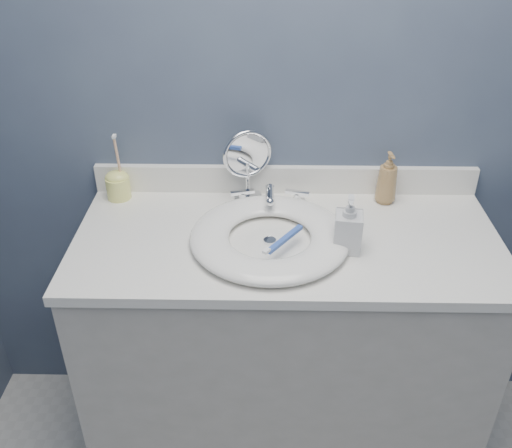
{
  "coord_description": "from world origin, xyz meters",
  "views": [
    {
      "loc": [
        -0.06,
        -0.39,
        1.78
      ],
      "look_at": [
        -0.09,
        0.94,
        0.94
      ],
      "focal_mm": 40.0,
      "sensor_mm": 36.0,
      "label": 1
    }
  ],
  "objects_px": {
    "soap_bottle_amber": "(387,178)",
    "toothbrush_holder": "(118,184)",
    "makeup_mirror": "(248,162)",
    "soap_bottle_clear": "(349,224)"
  },
  "relations": [
    {
      "from": "soap_bottle_clear",
      "to": "toothbrush_holder",
      "type": "distance_m",
      "value": 0.74
    },
    {
      "from": "soap_bottle_amber",
      "to": "soap_bottle_clear",
      "type": "relative_size",
      "value": 1.01
    },
    {
      "from": "makeup_mirror",
      "to": "toothbrush_holder",
      "type": "height_order",
      "value": "makeup_mirror"
    },
    {
      "from": "soap_bottle_amber",
      "to": "soap_bottle_clear",
      "type": "height_order",
      "value": "soap_bottle_amber"
    },
    {
      "from": "soap_bottle_clear",
      "to": "toothbrush_holder",
      "type": "height_order",
      "value": "toothbrush_holder"
    },
    {
      "from": "soap_bottle_amber",
      "to": "toothbrush_holder",
      "type": "distance_m",
      "value": 0.84
    },
    {
      "from": "makeup_mirror",
      "to": "soap_bottle_amber",
      "type": "relative_size",
      "value": 1.38
    },
    {
      "from": "makeup_mirror",
      "to": "soap_bottle_amber",
      "type": "distance_m",
      "value": 0.43
    },
    {
      "from": "makeup_mirror",
      "to": "toothbrush_holder",
      "type": "distance_m",
      "value": 0.42
    },
    {
      "from": "soap_bottle_amber",
      "to": "soap_bottle_clear",
      "type": "bearing_deg",
      "value": -127.97
    }
  ]
}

